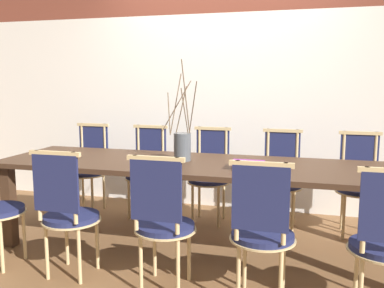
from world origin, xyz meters
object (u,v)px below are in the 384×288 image
(chair_near_center, at_px, (163,219))
(vase_centerpiece, at_px, (182,145))
(chair_far_center, at_px, (210,172))
(book_stack, at_px, (249,165))
(dining_table, at_px, (192,172))

(chair_near_center, height_order, vase_centerpiece, vase_centerpiece)
(chair_far_center, height_order, book_stack, chair_far_center)
(dining_table, distance_m, vase_centerpiece, 0.24)
(chair_near_center, relative_size, chair_far_center, 1.00)
(dining_table, height_order, chair_far_center, chair_far_center)
(dining_table, relative_size, chair_near_center, 3.45)
(dining_table, distance_m, chair_far_center, 0.76)
(vase_centerpiece, bearing_deg, book_stack, -18.48)
(dining_table, relative_size, book_stack, 12.14)
(dining_table, height_order, book_stack, book_stack)
(chair_near_center, height_order, chair_far_center, same)
(chair_far_center, xyz_separation_m, book_stack, (0.50, -0.88, 0.27))
(chair_near_center, height_order, book_stack, chair_near_center)
(chair_far_center, bearing_deg, dining_table, 91.92)
(book_stack, bearing_deg, chair_near_center, -127.95)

